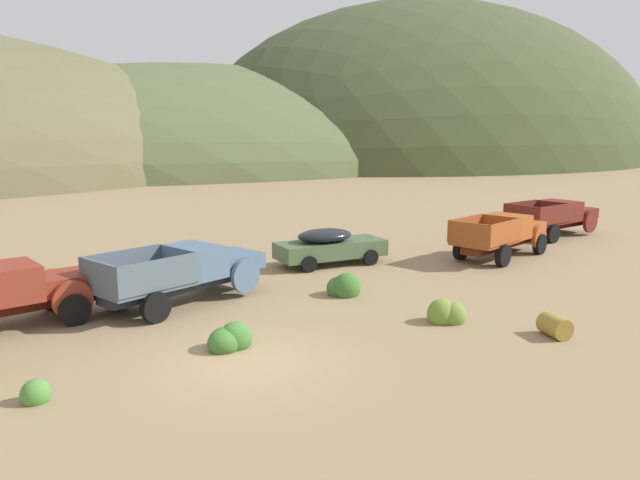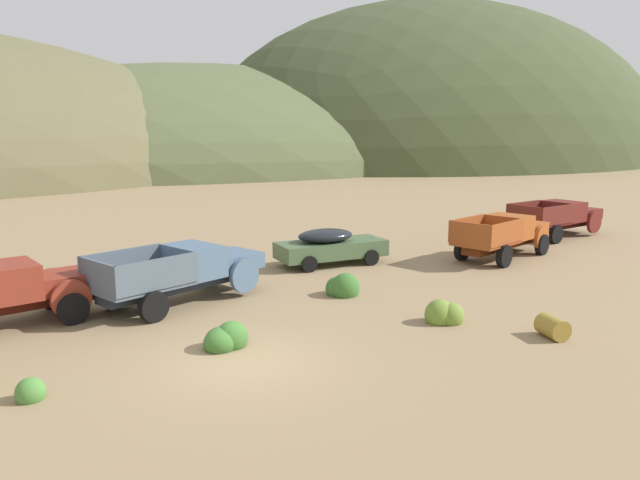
{
  "view_description": "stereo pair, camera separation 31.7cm",
  "coord_description": "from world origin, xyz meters",
  "px_view_note": "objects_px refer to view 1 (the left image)",
  "views": [
    {
      "loc": [
        -6.46,
        -13.08,
        5.83
      ],
      "look_at": [
        6.5,
        6.63,
        1.45
      ],
      "focal_mm": 34.3,
      "sensor_mm": 36.0,
      "label": 1
    },
    {
      "loc": [
        -6.19,
        -13.25,
        5.83
      ],
      "look_at": [
        6.5,
        6.63,
        1.45
      ],
      "focal_mm": 34.3,
      "sensor_mm": 36.0,
      "label": 2
    }
  ],
  "objects_px": {
    "car_weathered_green": "(334,245)",
    "truck_oxblood": "(557,217)",
    "oil_drum_foreground": "(555,326)",
    "truck_chalk_blue": "(190,271)",
    "truck_oxide_orange": "(505,234)",
    "truck_rust_red": "(7,295)"
  },
  "relations": [
    {
      "from": "truck_oxblood",
      "to": "truck_rust_red",
      "type": "bearing_deg",
      "value": 178.11
    },
    {
      "from": "truck_chalk_blue",
      "to": "truck_rust_red",
      "type": "bearing_deg",
      "value": 161.89
    },
    {
      "from": "truck_rust_red",
      "to": "truck_oxide_orange",
      "type": "relative_size",
      "value": 1.07
    },
    {
      "from": "truck_oxide_orange",
      "to": "truck_oxblood",
      "type": "bearing_deg",
      "value": 3.94
    },
    {
      "from": "truck_rust_red",
      "to": "truck_oxide_orange",
      "type": "height_order",
      "value": "truck_rust_red"
    },
    {
      "from": "oil_drum_foreground",
      "to": "truck_chalk_blue",
      "type": "bearing_deg",
      "value": 128.39
    },
    {
      "from": "truck_rust_red",
      "to": "truck_chalk_blue",
      "type": "xyz_separation_m",
      "value": [
        5.54,
        -0.25,
        0.03
      ]
    },
    {
      "from": "truck_oxblood",
      "to": "car_weathered_green",
      "type": "bearing_deg",
      "value": 172.73
    },
    {
      "from": "car_weathered_green",
      "to": "truck_chalk_blue",
      "type": "bearing_deg",
      "value": -157.86
    },
    {
      "from": "truck_oxide_orange",
      "to": "truck_oxblood",
      "type": "xyz_separation_m",
      "value": [
        6.58,
        2.01,
        0.02
      ]
    },
    {
      "from": "car_weathered_green",
      "to": "truck_oxblood",
      "type": "xyz_separation_m",
      "value": [
        14.12,
        -0.88,
        0.21
      ]
    },
    {
      "from": "truck_oxide_orange",
      "to": "car_weathered_green",
      "type": "bearing_deg",
      "value": 145.95
    },
    {
      "from": "truck_chalk_blue",
      "to": "oil_drum_foreground",
      "type": "relative_size",
      "value": 6.21
    },
    {
      "from": "truck_oxide_orange",
      "to": "oil_drum_foreground",
      "type": "height_order",
      "value": "truck_oxide_orange"
    },
    {
      "from": "truck_chalk_blue",
      "to": "oil_drum_foreground",
      "type": "distance_m",
      "value": 11.61
    },
    {
      "from": "truck_rust_red",
      "to": "car_weathered_green",
      "type": "distance_m",
      "value": 12.9
    },
    {
      "from": "truck_chalk_blue",
      "to": "truck_oxblood",
      "type": "height_order",
      "value": "same"
    },
    {
      "from": "oil_drum_foreground",
      "to": "car_weathered_green",
      "type": "bearing_deg",
      "value": 89.72
    },
    {
      "from": "truck_rust_red",
      "to": "oil_drum_foreground",
      "type": "height_order",
      "value": "truck_rust_red"
    },
    {
      "from": "car_weathered_green",
      "to": "truck_oxblood",
      "type": "distance_m",
      "value": 14.15
    },
    {
      "from": "truck_oxide_orange",
      "to": "oil_drum_foreground",
      "type": "distance_m",
      "value": 11.18
    },
    {
      "from": "truck_rust_red",
      "to": "car_weathered_green",
      "type": "relative_size",
      "value": 1.28
    }
  ]
}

